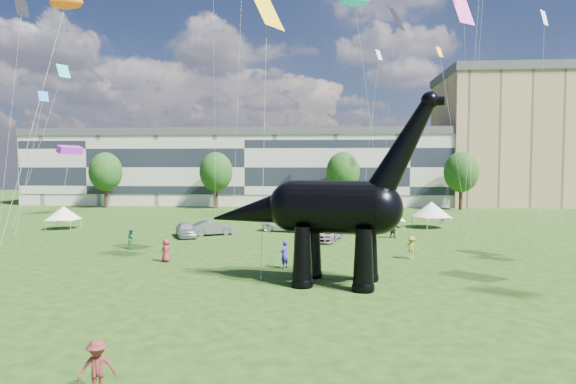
{
  "coord_description": "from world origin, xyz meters",
  "views": [
    {
      "loc": [
        4.54,
        -22.16,
        6.58
      ],
      "look_at": [
        2.48,
        8.0,
        5.0
      ],
      "focal_mm": 30.0,
      "sensor_mm": 36.0,
      "label": 1
    }
  ],
  "objects": [
    {
      "name": "ground",
      "position": [
        0.0,
        0.0,
        0.0
      ],
      "size": [
        220.0,
        220.0,
        0.0
      ],
      "primitive_type": "plane",
      "color": "#16330C",
      "rests_on": "ground"
    },
    {
      "name": "gazebo_left",
      "position": [
        -22.65,
        26.82,
        1.7
      ],
      "size": [
        3.69,
        3.69,
        2.42
      ],
      "rotation": [
        0.0,
        0.0,
        0.06
      ],
      "color": "white",
      "rests_on": "ground"
    },
    {
      "name": "kites",
      "position": [
        -6.63,
        33.13,
        20.74
      ],
      "size": [
        63.03,
        51.04,
        30.0
      ],
      "color": "red",
      "rests_on": "ground"
    },
    {
      "name": "apartment_block",
      "position": [
        40.0,
        65.0,
        11.0
      ],
      "size": [
        28.0,
        18.0,
        22.0
      ],
      "primitive_type": "cube",
      "color": "tan",
      "rests_on": "ground"
    },
    {
      "name": "car_dark",
      "position": [
        5.11,
        20.69,
        0.76
      ],
      "size": [
        3.39,
        5.64,
        1.53
      ],
      "primitive_type": "imported",
      "rotation": [
        0.0,
        0.0,
        -0.25
      ],
      "color": "#595960",
      "rests_on": "ground"
    },
    {
      "name": "car_silver",
      "position": [
        -8.05,
        21.87,
        0.71
      ],
      "size": [
        3.17,
        4.52,
        1.43
      ],
      "primitive_type": "imported",
      "rotation": [
        0.0,
        0.0,
        0.4
      ],
      "color": "silver",
      "rests_on": "ground"
    },
    {
      "name": "terrace_row",
      "position": [
        -8.0,
        62.0,
        6.0
      ],
      "size": [
        78.0,
        11.0,
        12.0
      ],
      "primitive_type": "cube",
      "color": "beige",
      "rests_on": "ground"
    },
    {
      "name": "tree_mid_left",
      "position": [
        -12.0,
        53.0,
        6.29
      ],
      "size": [
        5.2,
        5.2,
        9.44
      ],
      "color": "#382314",
      "rests_on": "ground"
    },
    {
      "name": "gazebo_far",
      "position": [
        16.51,
        30.58,
        1.98
      ],
      "size": [
        5.22,
        5.22,
        2.82
      ],
      "rotation": [
        0.0,
        0.0,
        0.36
      ],
      "color": "silver",
      "rests_on": "ground"
    },
    {
      "name": "tree_far_right",
      "position": [
        26.0,
        53.0,
        6.29
      ],
      "size": [
        5.2,
        5.2,
        9.44
      ],
      "color": "#382314",
      "rests_on": "ground"
    },
    {
      "name": "tree_far_left",
      "position": [
        -30.0,
        53.0,
        6.29
      ],
      "size": [
        5.2,
        5.2,
        9.44
      ],
      "color": "#382314",
      "rests_on": "ground"
    },
    {
      "name": "car_grey",
      "position": [
        -5.92,
        23.27,
        0.69
      ],
      "size": [
        4.4,
        3.34,
        1.39
      ],
      "primitive_type": "imported",
      "rotation": [
        0.0,
        0.0,
        2.08
      ],
      "color": "slate",
      "rests_on": "ground"
    },
    {
      "name": "dinosaur_sculpture",
      "position": [
        4.85,
        4.86,
        4.13
      ],
      "size": [
        13.43,
        4.93,
        10.95
      ],
      "rotation": [
        0.0,
        0.0,
        -0.21
      ],
      "color": "black",
      "rests_on": "ground"
    },
    {
      "name": "gazebo_near",
      "position": [
        11.49,
        28.33,
        1.73
      ],
      "size": [
        4.47,
        4.47,
        2.47
      ],
      "rotation": [
        0.0,
        0.0,
        0.32
      ],
      "color": "white",
      "rests_on": "ground"
    },
    {
      "name": "car_white",
      "position": [
        1.34,
        26.47,
        0.74
      ],
      "size": [
        5.81,
        3.89,
        1.48
      ],
      "primitive_type": "imported",
      "rotation": [
        0.0,
        0.0,
        1.28
      ],
      "color": "white",
      "rests_on": "ground"
    },
    {
      "name": "tree_mid_right",
      "position": [
        8.0,
        53.0,
        6.29
      ],
      "size": [
        5.2,
        5.2,
        9.44
      ],
      "color": "#382314",
      "rests_on": "ground"
    },
    {
      "name": "visitors",
      "position": [
        -2.32,
        13.28,
        0.84
      ],
      "size": [
        48.09,
        44.81,
        1.82
      ],
      "color": "gray",
      "rests_on": "ground"
    }
  ]
}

